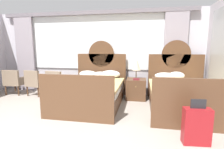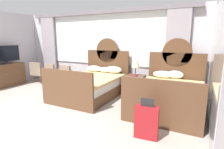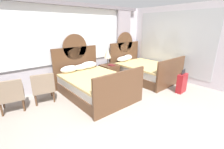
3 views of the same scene
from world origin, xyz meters
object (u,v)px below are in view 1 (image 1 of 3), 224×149
at_px(table_lamp_on_nightstand, 136,64).
at_px(book_on_nightstand, 136,79).
at_px(armchair_by_window_left, 57,82).
at_px(armchair_by_window_centre, 36,82).
at_px(bed_near_mirror, 182,95).
at_px(armchair_by_window_right, 15,81).
at_px(bed_near_window, 93,91).
at_px(suitcase_on_floor, 197,126).
at_px(nightstand_between_beds, 136,89).

relative_size(table_lamp_on_nightstand, book_on_nightstand, 2.36).
height_order(armchair_by_window_left, armchair_by_window_centre, same).
bearing_deg(bed_near_mirror, armchair_by_window_left, 172.26).
bearing_deg(armchair_by_window_right, bed_near_window, -9.53).
bearing_deg(armchair_by_window_right, armchair_by_window_left, 0.04).
height_order(armchair_by_window_centre, armchair_by_window_right, same).
relative_size(armchair_by_window_left, suitcase_on_floor, 1.12).
bearing_deg(armchair_by_window_centre, nightstand_between_beds, 3.51).
bearing_deg(table_lamp_on_nightstand, armchair_by_window_left, -173.53).
bearing_deg(bed_near_window, armchair_by_window_centre, 166.90).
distance_m(armchair_by_window_left, armchair_by_window_centre, 0.73).
xyz_separation_m(nightstand_between_beds, armchair_by_window_left, (-2.43, -0.19, 0.15)).
relative_size(bed_near_mirror, book_on_nightstand, 8.61).
bearing_deg(nightstand_between_beds, bed_near_window, -149.81).
height_order(nightstand_between_beds, table_lamp_on_nightstand, table_lamp_on_nightstand).
distance_m(bed_near_mirror, nightstand_between_beds, 1.33).
bearing_deg(armchair_by_window_centre, armchair_by_window_right, -179.93).
bearing_deg(bed_near_mirror, armchair_by_window_right, 174.56).
xyz_separation_m(bed_near_window, armchair_by_window_left, (-1.29, 0.47, 0.09)).
bearing_deg(nightstand_between_beds, armchair_by_window_left, -175.44).
bearing_deg(suitcase_on_floor, table_lamp_on_nightstand, 113.74).
height_order(bed_near_window, book_on_nightstand, bed_near_window).
xyz_separation_m(book_on_nightstand, armchair_by_window_left, (-2.44, -0.08, -0.17)).
bearing_deg(book_on_nightstand, suitcase_on_floor, -64.78).
xyz_separation_m(bed_near_mirror, book_on_nightstand, (-1.13, 0.57, 0.26)).
height_order(table_lamp_on_nightstand, armchair_by_window_left, table_lamp_on_nightstand).
distance_m(bed_near_mirror, suitcase_on_floor, 1.60).
relative_size(bed_near_window, armchair_by_window_right, 2.73).
xyz_separation_m(book_on_nightstand, suitcase_on_floor, (1.02, -2.17, -0.32)).
xyz_separation_m(bed_near_window, bed_near_mirror, (2.28, -0.01, -0.01)).
distance_m(bed_near_window, book_on_nightstand, 1.30).
xyz_separation_m(bed_near_window, armchair_by_window_centre, (-2.02, 0.47, 0.09)).
bearing_deg(armchair_by_window_right, suitcase_on_floor, -22.74).
bearing_deg(book_on_nightstand, armchair_by_window_right, -178.81).
height_order(bed_near_window, armchair_by_window_left, bed_near_window).
distance_m(bed_near_window, table_lamp_on_nightstand, 1.51).
distance_m(armchair_by_window_centre, suitcase_on_floor, 4.69).
bearing_deg(nightstand_between_beds, bed_near_mirror, -30.81).
xyz_separation_m(table_lamp_on_nightstand, suitcase_on_floor, (1.04, -2.36, -0.73)).
height_order(bed_near_mirror, book_on_nightstand, bed_near_mirror).
distance_m(table_lamp_on_nightstand, armchair_by_window_centre, 3.22).
xyz_separation_m(nightstand_between_beds, armchair_by_window_centre, (-3.17, -0.19, 0.15)).
bearing_deg(nightstand_between_beds, table_lamp_on_nightstand, 97.71).
bearing_deg(book_on_nightstand, bed_near_mirror, -26.58).
relative_size(bed_near_window, bed_near_mirror, 1.00).
height_order(bed_near_window, suitcase_on_floor, bed_near_window).
distance_m(table_lamp_on_nightstand, armchair_by_window_right, 3.98).
distance_m(table_lamp_on_nightstand, book_on_nightstand, 0.45).
bearing_deg(table_lamp_on_nightstand, armchair_by_window_centre, -175.02).
xyz_separation_m(bed_near_window, book_on_nightstand, (1.15, 0.55, 0.26)).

